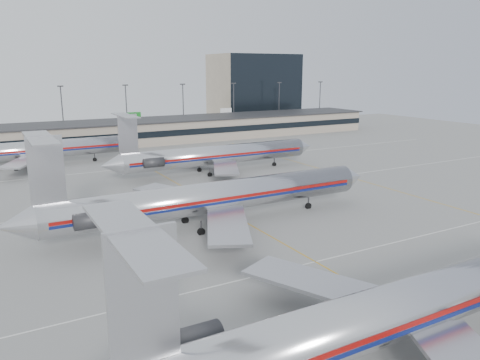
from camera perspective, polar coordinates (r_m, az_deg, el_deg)
ground at (r=43.72m, az=17.49°, el=-14.03°), size 260.00×260.00×0.00m
apron_markings at (r=50.34m, az=9.17°, el=-9.80°), size 160.00×0.15×0.02m
terminal at (r=128.52m, az=-15.73°, el=5.49°), size 162.00×17.00×6.25m
light_mast_row at (r=141.58m, az=-17.22°, el=8.29°), size 163.60×0.40×15.28m
distant_building at (r=179.14m, az=1.64°, el=11.07°), size 30.00×20.00×25.00m
jet_foreground at (r=35.15m, az=19.22°, el=-14.51°), size 48.35×28.47×12.66m
jet_second_row at (r=59.48m, az=-3.94°, el=-2.15°), size 49.90×29.38×13.06m
jet_third_row at (r=90.27m, az=-3.21°, el=3.06°), size 44.66×27.47×12.21m
jet_back_row at (r=104.94m, az=-24.81°, el=3.29°), size 44.43×27.33×12.15m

